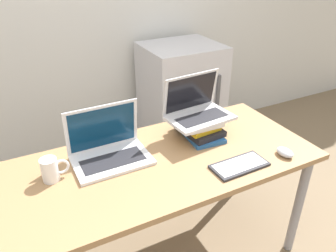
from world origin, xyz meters
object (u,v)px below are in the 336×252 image
object	(u,v)px
mini_fridge	(181,101)
wireless_keyboard	(239,165)
mouse	(285,152)
mug	(51,169)
laptop_left	(109,149)
laptop_on_books	(197,109)
book_stack	(198,126)

from	to	relation	value
mini_fridge	wireless_keyboard	bearing A→B (deg)	-106.78
mouse	mug	distance (m)	1.11
wireless_keyboard	mouse	xyz separation A→B (m)	(0.26, -0.03, 0.01)
laptop_left	mini_fridge	distance (m)	1.27
laptop_on_books	mini_fridge	xyz separation A→B (m)	(0.39, 0.86, -0.38)
laptop_left	mouse	bearing A→B (deg)	-25.76
mini_fridge	book_stack	bearing A→B (deg)	-113.71
mouse	mini_fridge	world-z (taller)	mini_fridge
laptop_left	mouse	distance (m)	0.87
book_stack	mug	xyz separation A→B (m)	(-0.79, -0.04, 0.00)
mouse	laptop_on_books	bearing A→B (deg)	126.35
book_stack	mug	world-z (taller)	mug
laptop_on_books	mini_fridge	world-z (taller)	laptop_on_books
book_stack	laptop_on_books	distance (m)	0.10
book_stack	laptop_on_books	bearing A→B (deg)	122.37
laptop_left	laptop_on_books	distance (m)	0.51
mug	laptop_on_books	bearing A→B (deg)	3.77
wireless_keyboard	mug	xyz separation A→B (m)	(-0.80, 0.30, 0.05)
laptop_on_books	wireless_keyboard	xyz separation A→B (m)	(0.02, -0.36, -0.15)
wireless_keyboard	mini_fridge	distance (m)	1.29
mouse	mug	world-z (taller)	mug
laptop_on_books	laptop_left	bearing A→B (deg)	-179.47
laptop_on_books	mouse	xyz separation A→B (m)	(0.28, -0.38, -0.14)
mouse	book_stack	bearing A→B (deg)	126.46
laptop_left	mini_fridge	size ratio (longest dim) A/B	0.39
mug	mini_fridge	xyz separation A→B (m)	(1.17, 0.91, -0.28)
laptop_left	mug	xyz separation A→B (m)	(-0.28, -0.05, 0.00)
book_stack	mug	size ratio (longest dim) A/B	2.34
mug	mouse	bearing A→B (deg)	-17.29
laptop_on_books	mini_fridge	size ratio (longest dim) A/B	0.38
wireless_keyboard	mug	world-z (taller)	mug
mini_fridge	mug	bearing A→B (deg)	-142.08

